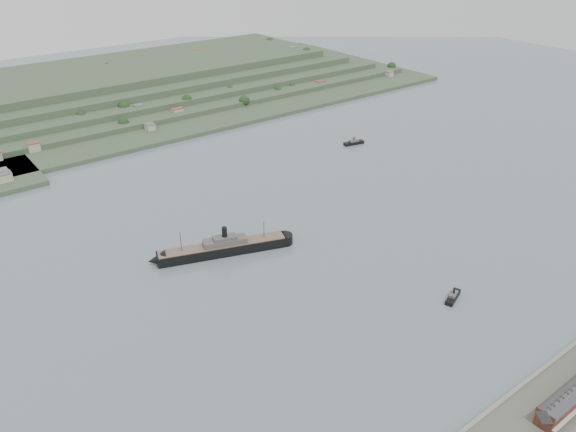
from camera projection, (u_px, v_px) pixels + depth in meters
ground at (338, 241)px, 371.49m from camera, size 1400.00×1400.00×0.00m
far_peninsula at (132, 88)px, 656.42m from camera, size 760.00×309.00×30.00m
steamship at (219, 248)px, 355.08m from camera, size 90.35×39.41×22.43m
tugboat at (453, 296)px, 314.34m from camera, size 16.34×9.62×7.14m
ferry_east at (354, 142)px, 527.72m from camera, size 20.65×9.31×7.48m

